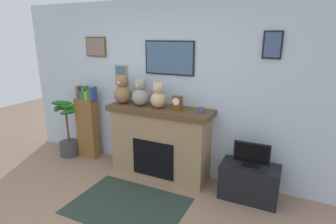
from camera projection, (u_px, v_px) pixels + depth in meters
name	position (u px, v px, depth m)	size (l,w,h in m)	color
back_wall	(161.00, 88.00, 4.22)	(5.20, 0.15, 2.60)	silver
fireplace	(160.00, 142.00, 4.12)	(1.58, 0.53, 1.08)	#997E59
bookshelf	(87.00, 124.00, 4.74)	(0.40, 0.16, 1.27)	brown
potted_plant	(69.00, 135.00, 4.85)	(0.54, 0.53, 1.04)	#3F3F44
tv_stand	(249.00, 182.00, 3.58)	(0.74, 0.40, 0.48)	black
television	(252.00, 155.00, 3.48)	(0.45, 0.14, 0.31)	black
area_rug	(128.00, 205.00, 3.48)	(1.44, 1.02, 0.01)	#293830
candle_jar	(202.00, 110.00, 3.68)	(0.08, 0.08, 0.08)	#4C517A
mantel_clock	(177.00, 103.00, 3.81)	(0.13, 0.10, 0.20)	brown
teddy_bear_grey	(122.00, 90.00, 4.17)	(0.27, 0.27, 0.44)	#956A48
teddy_bear_tan	(141.00, 93.00, 4.03)	(0.26, 0.26, 0.42)	gray
teddy_bear_brown	(158.00, 96.00, 3.92)	(0.23, 0.23, 0.37)	#D2B07F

